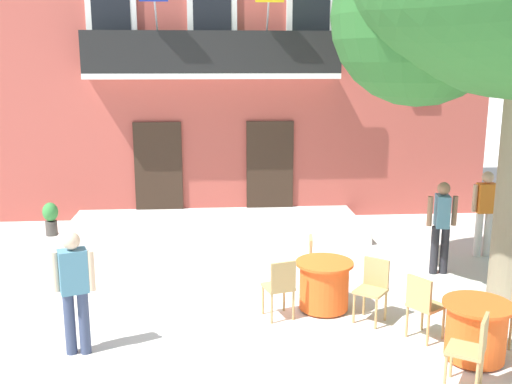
# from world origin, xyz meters

# --- Properties ---
(ground_plane) EXTENTS (120.00, 120.00, 0.00)m
(ground_plane) POSITION_xyz_m (0.00, 0.00, 0.00)
(ground_plane) COLOR silver
(building_facade) EXTENTS (13.00, 5.09, 7.50)m
(building_facade) POSITION_xyz_m (-0.72, 6.99, 3.75)
(building_facade) COLOR #B24C42
(building_facade) RESTS_ON ground
(entrance_step_platform) EXTENTS (6.34, 2.38, 0.25)m
(entrance_step_platform) POSITION_xyz_m (-0.72, 3.81, 0.12)
(entrance_step_platform) COLOR silver
(entrance_step_platform) RESTS_ON ground
(cafe_table_near_tree) EXTENTS (0.86, 0.86, 0.76)m
(cafe_table_near_tree) POSITION_xyz_m (0.89, -0.40, 0.39)
(cafe_table_near_tree) COLOR #EA561E
(cafe_table_near_tree) RESTS_ON ground
(cafe_chair_near_tree_0) EXTENTS (0.45, 0.45, 0.91)m
(cafe_chair_near_tree_0) POSITION_xyz_m (0.91, 0.36, 0.53)
(cafe_chair_near_tree_0) COLOR tan
(cafe_chair_near_tree_0) RESTS_ON ground
(cafe_chair_near_tree_1) EXTENTS (0.50, 0.50, 0.91)m
(cafe_chair_near_tree_1) POSITION_xyz_m (0.20, -0.68, 0.53)
(cafe_chair_near_tree_1) COLOR tan
(cafe_chair_near_tree_1) RESTS_ON ground
(cafe_chair_near_tree_2) EXTENTS (0.56, 0.56, 0.91)m
(cafe_chair_near_tree_2) POSITION_xyz_m (1.52, -0.81, 0.53)
(cafe_chair_near_tree_2) COLOR tan
(cafe_chair_near_tree_2) RESTS_ON ground
(cafe_table_middle) EXTENTS (0.86, 0.86, 0.76)m
(cafe_table_middle) POSITION_xyz_m (2.51, -2.04, 0.39)
(cafe_table_middle) COLOR #EA561E
(cafe_table_middle) RESTS_ON ground
(cafe_chair_middle_0) EXTENTS (0.55, 0.55, 0.91)m
(cafe_chair_middle_0) POSITION_xyz_m (2.03, -1.46, 0.53)
(cafe_chair_middle_0) COLOR tan
(cafe_chair_middle_0) RESTS_ON ground
(cafe_chair_middle_1) EXTENTS (0.55, 0.55, 0.91)m
(cafe_chair_middle_1) POSITION_xyz_m (2.16, -2.71, 0.53)
(cafe_chair_middle_1) COLOR tan
(cafe_chair_middle_1) RESTS_ON ground
(ground_planter_left) EXTENTS (0.33, 0.33, 0.72)m
(ground_planter_left) POSITION_xyz_m (-4.24, 3.84, 0.40)
(ground_planter_left) COLOR #47423D
(ground_planter_left) RESTS_ON ground
(pedestrian_near_entrance) EXTENTS (0.53, 0.32, 1.63)m
(pedestrian_near_entrance) POSITION_xyz_m (-2.51, -1.51, 0.92)
(pedestrian_near_entrance) COLOR #384260
(pedestrian_near_entrance) RESTS_ON ground
(pedestrian_mid_plaza) EXTENTS (0.53, 0.22, 1.66)m
(pedestrian_mid_plaza) POSITION_xyz_m (4.38, 1.84, 0.94)
(pedestrian_mid_plaza) COLOR silver
(pedestrian_mid_plaza) RESTS_ON ground
(pedestrian_by_tree) EXTENTS (0.53, 0.37, 1.65)m
(pedestrian_by_tree) POSITION_xyz_m (3.20, 0.99, 0.93)
(pedestrian_by_tree) COLOR #232328
(pedestrian_by_tree) RESTS_ON ground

